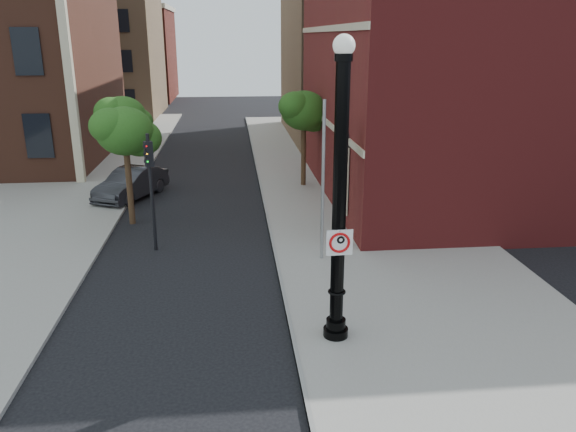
{
  "coord_description": "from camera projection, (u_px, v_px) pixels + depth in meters",
  "views": [
    {
      "loc": [
        0.69,
        -11.68,
        7.19
      ],
      "look_at": [
        2.07,
        2.0,
        2.77
      ],
      "focal_mm": 35.0,
      "sensor_mm": 36.0,
      "label": 1
    }
  ],
  "objects": [
    {
      "name": "brick_wall_building",
      "position": [
        560.0,
        57.0,
        26.07
      ],
      "size": [
        22.3,
        16.3,
        12.5
      ],
      "color": "maroon",
      "rests_on": "ground"
    },
    {
      "name": "bg_building_tan_a",
      "position": [
        91.0,
        50.0,
        51.9
      ],
      "size": [
        12.0,
        12.0,
        12.0
      ],
      "primitive_type": "cube",
      "color": "#937150",
      "rests_on": "ground"
    },
    {
      "name": "street_tree_a",
      "position": [
        126.0,
        132.0,
        21.51
      ],
      "size": [
        2.58,
        2.34,
        4.66
      ],
      "color": "#332114",
      "rests_on": "ground"
    },
    {
      "name": "curb_edge",
      "position": [
        268.0,
        219.0,
        22.84
      ],
      "size": [
        0.1,
        60.0,
        0.14
      ],
      "primitive_type": "cube",
      "color": "gray",
      "rests_on": "ground"
    },
    {
      "name": "sidewalk_left",
      "position": [
        47.0,
        179.0,
        29.37
      ],
      "size": [
        10.0,
        50.0,
        0.12
      ],
      "primitive_type": "cube",
      "color": "gray",
      "rests_on": "ground"
    },
    {
      "name": "bg_building_tan_b",
      "position": [
        439.0,
        39.0,
        41.0
      ],
      "size": [
        22.0,
        14.0,
        14.0
      ],
      "primitive_type": "cube",
      "color": "#937150",
      "rests_on": "ground"
    },
    {
      "name": "traffic_signal_right",
      "position": [
        341.0,
        159.0,
        18.77
      ],
      "size": [
        0.38,
        0.43,
        4.83
      ],
      "rotation": [
        0.0,
        0.0,
        -0.35
      ],
      "color": "black",
      "rests_on": "ground"
    },
    {
      "name": "sidewalk_right",
      "position": [
        363.0,
        217.0,
        23.22
      ],
      "size": [
        8.0,
        60.0,
        0.12
      ],
      "primitive_type": "cube",
      "color": "gray",
      "rests_on": "ground"
    },
    {
      "name": "utility_pole",
      "position": [
        323.0,
        184.0,
        17.98
      ],
      "size": [
        0.11,
        0.11,
        5.35
      ],
      "primitive_type": "cylinder",
      "color": "#999999",
      "rests_on": "ground"
    },
    {
      "name": "lamppost",
      "position": [
        339.0,
        211.0,
        12.9
      ],
      "size": [
        0.61,
        0.61,
        7.24
      ],
      "color": "black",
      "rests_on": "ground"
    },
    {
      "name": "parked_car",
      "position": [
        131.0,
        183.0,
        25.9
      ],
      "size": [
        3.13,
        4.5,
        1.41
      ],
      "primitive_type": "imported",
      "rotation": [
        0.0,
        0.0,
        -0.43
      ],
      "color": "#2B2B2F",
      "rests_on": "ground"
    },
    {
      "name": "street_tree_c",
      "position": [
        304.0,
        112.0,
        26.95
      ],
      "size": [
        2.63,
        2.37,
        4.73
      ],
      "color": "#332114",
      "rests_on": "ground"
    },
    {
      "name": "ground",
      "position": [
        209.0,
        357.0,
        13.19
      ],
      "size": [
        120.0,
        120.0,
        0.0
      ],
      "primitive_type": "plane",
      "color": "black",
      "rests_on": "ground"
    },
    {
      "name": "street_tree_b",
      "position": [
        124.0,
        117.0,
        25.97
      ],
      "size": [
        2.54,
        2.29,
        4.57
      ],
      "color": "#332114",
      "rests_on": "ground"
    },
    {
      "name": "traffic_signal_left",
      "position": [
        150.0,
        173.0,
        18.94
      ],
      "size": [
        0.33,
        0.36,
        4.12
      ],
      "rotation": [
        0.0,
        0.0,
        0.39
      ],
      "color": "black",
      "rests_on": "ground"
    },
    {
      "name": "bg_building_red",
      "position": [
        120.0,
        56.0,
        65.46
      ],
      "size": [
        12.0,
        12.0,
        10.0
      ],
      "primitive_type": "cube",
      "color": "maroon",
      "rests_on": "ground"
    },
    {
      "name": "no_parking_sign",
      "position": [
        340.0,
        242.0,
        12.94
      ],
      "size": [
        0.62,
        0.08,
        0.62
      ],
      "rotation": [
        0.0,
        0.0,
        0.03
      ],
      "color": "white",
      "rests_on": "ground"
    }
  ]
}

